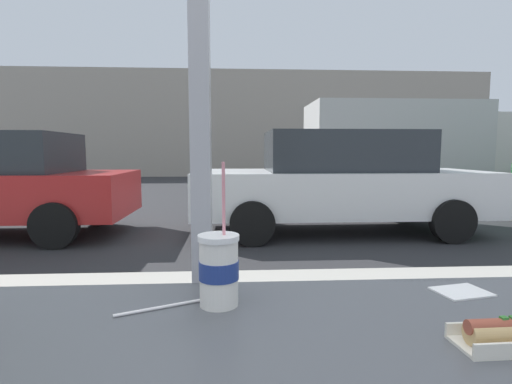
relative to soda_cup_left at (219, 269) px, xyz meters
The scene contains 8 objects.
ground_plane 8.18m from the soda_cup_left, 90.35° to the left, with size 60.00×60.00×0.00m, color #2D2D30.
sidewalk_strip 1.99m from the soda_cup_left, 91.68° to the left, with size 16.00×2.80×0.11m, color #B2ADA3.
building_facade_far 20.85m from the soda_cup_left, 90.14° to the left, with size 28.00×1.20×5.59m, color #A89E8E.
soda_cup_left is the anchor object (origin of this frame).
loose_straw 0.15m from the soda_cup_left, behind, with size 0.01×0.01×0.19m, color white.
napkin_wrapper 0.58m from the soda_cup_left, ahead, with size 0.12×0.09×0.00m, color white.
parked_car_white 5.79m from the soda_cup_left, 72.17° to the left, with size 4.69×1.97×1.64m.
box_truck 11.46m from the soda_cup_left, 62.35° to the left, with size 6.38×2.44×2.66m.
Camera 1 is at (0.08, -0.95, 1.33)m, focal length 27.72 mm.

